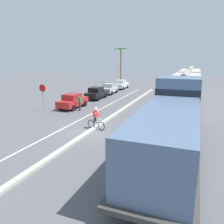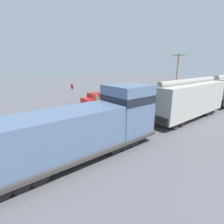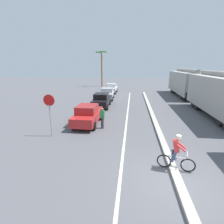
{
  "view_description": "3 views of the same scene",
  "coord_description": "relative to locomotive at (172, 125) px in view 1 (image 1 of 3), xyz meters",
  "views": [
    {
      "loc": [
        7.25,
        -14.14,
        5.47
      ],
      "look_at": [
        0.82,
        2.44,
        1.07
      ],
      "focal_mm": 35.0,
      "sensor_mm": 36.0,
      "label": 1
    },
    {
      "loc": [
        14.97,
        -7.05,
        5.68
      ],
      "look_at": [
        3.87,
        1.95,
        1.66
      ],
      "focal_mm": 28.0,
      "sensor_mm": 36.0,
      "label": 2
    },
    {
      "loc": [
        -2.0,
        -6.69,
        4.72
      ],
      "look_at": [
        -3.69,
        7.87,
        0.77
      ],
      "focal_mm": 28.0,
      "sensor_mm": 36.0,
      "label": 3
    }
  ],
  "objects": [
    {
      "name": "median_curb",
      "position": [
        -6.15,
        8.0,
        -1.72
      ],
      "size": [
        0.36,
        36.0,
        0.16
      ],
      "primitive_type": "cube",
      "color": "#B2AD9E",
      "rests_on": "ground"
    },
    {
      "name": "parked_car_silver",
      "position": [
        -11.66,
        19.58,
        -0.98
      ],
      "size": [
        1.99,
        4.28,
        1.62
      ],
      "color": "#B7BABF",
      "rests_on": "ground"
    },
    {
      "name": "palm_tree_near",
      "position": [
        -15.02,
        34.85,
        3.59
      ],
      "size": [
        2.24,
        2.31,
        7.85
      ],
      "color": "#846647",
      "rests_on": "ground"
    },
    {
      "name": "locomotive",
      "position": [
        0.0,
        0.0,
        0.0
      ],
      "size": [
        3.1,
        11.61,
        4.2
      ],
      "color": "slate",
      "rests_on": "ground"
    },
    {
      "name": "parked_car_black",
      "position": [
        -11.62,
        14.73,
        -0.98
      ],
      "size": [
        1.88,
        4.22,
        1.62
      ],
      "color": "black",
      "rests_on": "ground"
    },
    {
      "name": "parked_car_red",
      "position": [
        -11.69,
        8.64,
        -0.98
      ],
      "size": [
        1.87,
        4.22,
        1.62
      ],
      "color": "red",
      "rests_on": "ground"
    },
    {
      "name": "parked_car_white",
      "position": [
        -11.75,
        25.52,
        -0.98
      ],
      "size": [
        1.85,
        4.21,
        1.62
      ],
      "color": "silver",
      "rests_on": "ground"
    },
    {
      "name": "ground_plane",
      "position": [
        -6.15,
        2.0,
        -1.8
      ],
      "size": [
        120.0,
        120.0,
        0.0
      ],
      "primitive_type": "plane",
      "color": "#56565B"
    },
    {
      "name": "pedestrian_by_cars",
      "position": [
        -10.34,
        7.84,
        -0.95
      ],
      "size": [
        0.34,
        0.22,
        1.62
      ],
      "color": "#33333D",
      "rests_on": "ground"
    },
    {
      "name": "hopper_car_middle",
      "position": [
        0.0,
        23.76,
        0.28
      ],
      "size": [
        2.9,
        10.6,
        4.18
      ],
      "color": "#A6A39C",
      "rests_on": "ground"
    },
    {
      "name": "lane_stripe",
      "position": [
        -8.55,
        8.0,
        -1.79
      ],
      "size": [
        0.14,
        36.0,
        0.01
      ],
      "primitive_type": "cube",
      "color": "silver",
      "rests_on": "ground"
    },
    {
      "name": "hopper_car_lead",
      "position": [
        0.0,
        12.16,
        0.28
      ],
      "size": [
        2.9,
        10.6,
        4.18
      ],
      "color": "#A5A39B",
      "rests_on": "ground"
    },
    {
      "name": "cyclist",
      "position": [
        -6.06,
        2.79,
        -0.98
      ],
      "size": [
        1.67,
        0.59,
        1.71
      ],
      "color": "black",
      "rests_on": "ground"
    },
    {
      "name": "stop_sign",
      "position": [
        -13.52,
        5.93,
        0.23
      ],
      "size": [
        0.76,
        0.08,
        2.88
      ],
      "color": "gray",
      "rests_on": "ground"
    }
  ]
}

